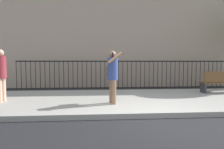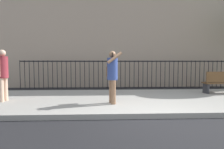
# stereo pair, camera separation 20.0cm
# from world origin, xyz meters

# --- Properties ---
(ground_plane) EXTENTS (60.00, 60.00, 0.00)m
(ground_plane) POSITION_xyz_m (0.00, 0.00, 0.00)
(ground_plane) COLOR black
(sidewalk) EXTENTS (28.00, 4.40, 0.15)m
(sidewalk) POSITION_xyz_m (0.00, 2.20, 0.07)
(sidewalk) COLOR #9E9B93
(sidewalk) RESTS_ON ground
(building_facade) EXTENTS (28.00, 4.00, 10.11)m
(building_facade) POSITION_xyz_m (0.00, 8.50, 5.06)
(building_facade) COLOR tan
(building_facade) RESTS_ON ground
(iron_fence) EXTENTS (12.03, 0.04, 1.60)m
(iron_fence) POSITION_xyz_m (0.00, 5.90, 1.02)
(iron_fence) COLOR black
(iron_fence) RESTS_ON ground
(pedestrian_on_phone) EXTENTS (0.52, 0.71, 1.71)m
(pedestrian_on_phone) POSITION_xyz_m (-1.08, 1.29, 1.14)
(pedestrian_on_phone) COLOR #936B4C
(pedestrian_on_phone) RESTS_ON sidewalk
(pedestrian_walking) EXTENTS (0.39, 0.48, 1.77)m
(pedestrian_walking) POSITION_xyz_m (-4.80, 1.78, 1.17)
(pedestrian_walking) COLOR beige
(pedestrian_walking) RESTS_ON sidewalk
(street_bench) EXTENTS (1.60, 0.45, 0.95)m
(street_bench) POSITION_xyz_m (3.78, 3.07, 0.65)
(street_bench) COLOR brown
(street_bench) RESTS_ON sidewalk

